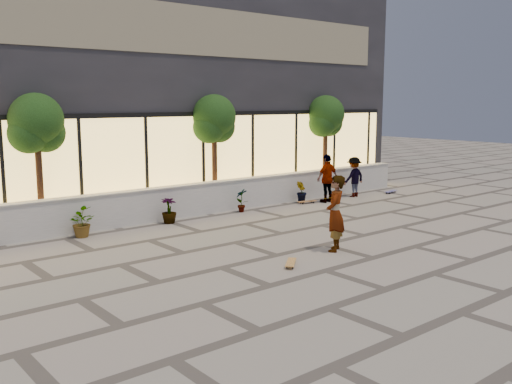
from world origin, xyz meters
TOP-DOWN VIEW (x-y plane):
  - ground at (0.00, 0.00)m, footprint 80.00×80.00m
  - planter_wall at (0.00, 7.00)m, footprint 22.00×0.42m
  - retail_building at (-0.00, 12.49)m, footprint 24.00×9.17m
  - shrub_c at (-2.90, 6.45)m, footprint 0.68×0.77m
  - shrub_d at (-0.10, 6.45)m, footprint 0.64×0.64m
  - shrub_e at (2.70, 6.45)m, footprint 0.46×0.35m
  - shrub_f at (5.50, 6.45)m, footprint 0.55×0.57m
  - tree_midwest at (-3.50, 7.70)m, footprint 1.60×1.50m
  - tree_mideast at (2.50, 7.70)m, footprint 1.60×1.50m
  - tree_east at (8.00, 7.70)m, footprint 1.60×1.50m
  - skater_center at (1.40, 1.04)m, footprint 0.83×0.77m
  - skater_right_near at (6.27, 5.91)m, footprint 1.05×0.47m
  - skater_right_far at (7.98, 6.12)m, footprint 1.01×0.58m
  - skateboard_center at (-0.33, 0.77)m, footprint 0.69×0.64m
  - skateboard_right_near at (5.53, 6.20)m, footprint 0.76×0.35m
  - skateboard_right_far at (9.80, 5.72)m, footprint 0.77×0.30m

SIDE VIEW (x-z plane):
  - ground at x=0.00m, z-range 0.00..0.00m
  - skateboard_right_near at x=5.53m, z-range 0.03..0.12m
  - skateboard_right_far at x=9.80m, z-range 0.03..0.12m
  - skateboard_center at x=-0.33m, z-range 0.03..0.12m
  - shrub_c at x=-2.90m, z-range 0.00..0.81m
  - shrub_d at x=-0.10m, z-range 0.00..0.81m
  - shrub_e at x=2.70m, z-range 0.00..0.81m
  - shrub_f at x=5.50m, z-range 0.00..0.81m
  - planter_wall at x=0.00m, z-range 0.00..1.04m
  - skater_right_far at x=7.98m, z-range 0.00..1.55m
  - skater_right_near at x=6.27m, z-range 0.00..1.77m
  - skater_center at x=1.40m, z-range 0.00..1.89m
  - tree_midwest at x=-3.50m, z-range 1.03..4.94m
  - tree_mideast at x=2.50m, z-range 1.03..4.94m
  - tree_east at x=8.00m, z-range 1.03..4.94m
  - retail_building at x=0.00m, z-range 0.00..8.50m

